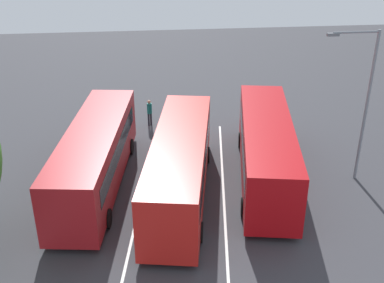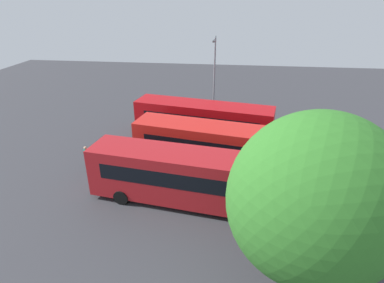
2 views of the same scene
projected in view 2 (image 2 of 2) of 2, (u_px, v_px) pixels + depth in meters
ground_plane at (205, 166)px, 22.62m from camera, size 72.08×72.08×0.00m
bus_far_left at (203, 121)px, 25.87m from camera, size 11.56×4.50×3.22m
bus_center_left at (215, 146)px, 21.58m from camera, size 11.56×4.49×3.22m
bus_center_right at (185, 176)px, 18.01m from camera, size 11.54×4.01×3.22m
pedestrian at (87, 156)px, 21.76m from camera, size 0.37×0.37×1.79m
street_lamp at (214, 74)px, 28.69m from camera, size 0.20×2.58×7.93m
depot_tree at (315, 201)px, 11.04m from camera, size 6.25×5.63×7.93m
lane_stripe_outer_left at (207, 153)px, 24.47m from camera, size 14.89×2.23×0.01m
lane_stripe_inner_left at (202, 181)px, 20.76m from camera, size 14.89×2.23×0.01m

